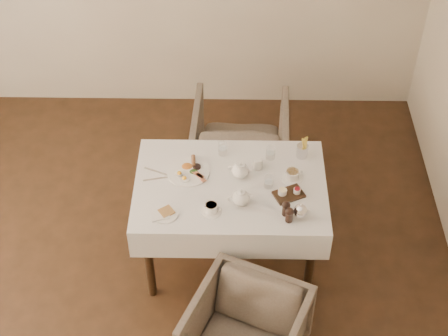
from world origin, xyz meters
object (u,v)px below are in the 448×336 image
table (230,196)px  teapot_centre (240,169)px  breakfast_plate (189,171)px  armchair_far (240,144)px

table → teapot_centre: teapot_centre is taller
breakfast_plate → teapot_centre: bearing=14.6°
armchair_far → table: bearing=87.7°
armchair_far → teapot_centre: teapot_centre is taller
breakfast_plate → teapot_centre: size_ratio=1.81×
armchair_far → breakfast_plate: bearing=67.1°
teapot_centre → armchair_far: bearing=103.4°
table → teapot_centre: bearing=49.4°
armchair_far → teapot_centre: 0.92m
table → breakfast_plate: bearing=158.4°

